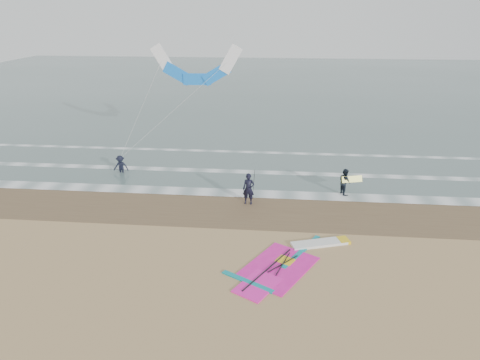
# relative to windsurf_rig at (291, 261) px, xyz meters

# --- Properties ---
(ground) EXTENTS (120.00, 120.00, 0.00)m
(ground) POSITION_rel_windsurf_rig_xyz_m (-1.09, -0.71, -0.04)
(ground) COLOR tan
(ground) RESTS_ON ground
(sea_water) EXTENTS (120.00, 80.00, 0.02)m
(sea_water) POSITION_rel_windsurf_rig_xyz_m (-1.09, 47.29, -0.03)
(sea_water) COLOR #47605E
(sea_water) RESTS_ON ground
(wet_sand_band) EXTENTS (120.00, 5.00, 0.01)m
(wet_sand_band) POSITION_rel_windsurf_rig_xyz_m (-1.09, 5.29, -0.03)
(wet_sand_band) COLOR brown
(wet_sand_band) RESTS_ON ground
(foam_waterline) EXTENTS (120.00, 9.15, 0.02)m
(foam_waterline) POSITION_rel_windsurf_rig_xyz_m (-1.09, 9.73, -0.01)
(foam_waterline) COLOR white
(foam_waterline) RESTS_ON ground
(windsurf_rig) EXTENTS (5.98, 5.66, 0.14)m
(windsurf_rig) POSITION_rel_windsurf_rig_xyz_m (0.00, 0.00, 0.00)
(windsurf_rig) COLOR white
(windsurf_rig) RESTS_ON ground
(person_standing) EXTENTS (0.73, 0.51, 1.89)m
(person_standing) POSITION_rel_windsurf_rig_xyz_m (-2.40, 6.05, 0.90)
(person_standing) COLOR black
(person_standing) RESTS_ON ground
(person_walking) EXTENTS (0.89, 0.99, 1.67)m
(person_walking) POSITION_rel_windsurf_rig_xyz_m (3.41, 8.02, 0.79)
(person_walking) COLOR black
(person_walking) RESTS_ON ground
(person_wading) EXTENTS (1.07, 0.63, 1.63)m
(person_wading) POSITION_rel_windsurf_rig_xyz_m (-11.69, 10.30, 0.78)
(person_wading) COLOR black
(person_wading) RESTS_ON ground
(held_pole) EXTENTS (0.17, 0.86, 1.82)m
(held_pole) POSITION_rel_windsurf_rig_xyz_m (-2.10, 6.05, 1.35)
(held_pole) COLOR black
(held_pole) RESTS_ON ground
(carried_kiteboard) EXTENTS (1.30, 0.51, 0.39)m
(carried_kiteboard) POSITION_rel_windsurf_rig_xyz_m (3.81, 7.92, 1.02)
(carried_kiteboard) COLOR yellow
(carried_kiteboard) RESTS_ON ground
(surf_kite) EXTENTS (8.38, 2.29, 7.56)m
(surf_kite) POSITION_rel_windsurf_rig_xyz_m (-6.48, 12.46, 6.88)
(surf_kite) COLOR white
(surf_kite) RESTS_ON ground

